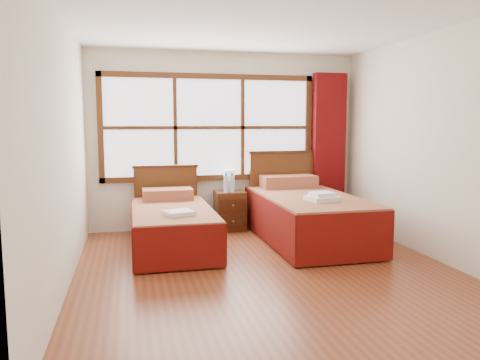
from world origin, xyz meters
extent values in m
plane|color=brown|center=(0.00, 0.00, 0.00)|extent=(4.50, 4.50, 0.00)
plane|color=white|center=(0.00, 0.00, 2.60)|extent=(4.50, 4.50, 0.00)
plane|color=silver|center=(0.00, 2.25, 1.30)|extent=(4.00, 0.00, 4.00)
plane|color=silver|center=(-2.00, 0.00, 1.30)|extent=(0.00, 4.50, 4.50)
plane|color=silver|center=(2.00, 0.00, 1.30)|extent=(0.00, 4.50, 4.50)
cube|color=white|center=(-0.25, 2.22, 1.50)|extent=(3.00, 0.02, 1.40)
cube|color=#4B2710|center=(-0.25, 2.20, 0.76)|extent=(3.16, 0.06, 0.08)
cube|color=#4B2710|center=(-0.25, 2.20, 2.24)|extent=(3.16, 0.06, 0.08)
cube|color=#4B2710|center=(-1.79, 2.20, 1.50)|extent=(0.08, 0.06, 1.56)
cube|color=#4B2710|center=(1.29, 2.20, 1.50)|extent=(0.08, 0.06, 1.56)
cube|color=#4B2710|center=(-0.75, 2.20, 1.50)|extent=(0.05, 0.05, 1.40)
cube|color=#4B2710|center=(0.25, 2.20, 1.50)|extent=(0.05, 0.05, 1.40)
cube|color=#4B2710|center=(-0.25, 2.20, 1.50)|extent=(3.00, 0.05, 0.05)
cube|color=#640A0B|center=(1.60, 2.11, 1.17)|extent=(0.50, 0.16, 2.30)
cube|color=#361A0B|center=(-0.91, 1.13, 0.14)|extent=(0.86, 1.73, 0.28)
cube|color=maroon|center=(-0.91, 1.13, 0.40)|extent=(0.97, 1.91, 0.23)
cube|color=maroon|center=(-1.39, 1.13, 0.26)|extent=(0.03, 1.91, 0.48)
cube|color=maroon|center=(-0.42, 1.13, 0.26)|extent=(0.03, 1.91, 0.48)
cube|color=maroon|center=(-0.91, 0.18, 0.26)|extent=(0.97, 0.03, 0.48)
cube|color=maroon|center=(-0.91, 1.82, 0.59)|extent=(0.68, 0.39, 0.15)
cube|color=#4B2710|center=(-0.91, 2.14, 0.47)|extent=(0.90, 0.06, 0.94)
cube|color=#361A0B|center=(-0.91, 2.14, 0.95)|extent=(0.94, 0.08, 0.04)
cube|color=#361A0B|center=(0.89, 1.13, 0.17)|extent=(1.03, 2.06, 0.34)
cube|color=maroon|center=(0.89, 1.13, 0.48)|extent=(1.15, 2.28, 0.28)
cube|color=maroon|center=(0.31, 1.13, 0.31)|extent=(0.03, 2.28, 0.57)
cube|color=maroon|center=(1.46, 1.13, 0.31)|extent=(0.03, 2.28, 0.57)
cube|color=maroon|center=(0.89, 0.00, 0.31)|extent=(1.15, 0.03, 0.57)
cube|color=maroon|center=(0.89, 1.96, 0.70)|extent=(0.80, 0.47, 0.18)
cube|color=#4B2710|center=(0.89, 2.14, 0.56)|extent=(1.07, 0.06, 1.12)
cube|color=#361A0B|center=(0.89, 2.14, 1.13)|extent=(1.12, 0.08, 0.04)
cube|color=#4B2710|center=(0.01, 2.00, 0.29)|extent=(0.43, 0.38, 0.57)
cube|color=#361A0B|center=(0.01, 1.80, 0.17)|extent=(0.38, 0.02, 0.17)
cube|color=#361A0B|center=(0.01, 1.80, 0.40)|extent=(0.38, 0.02, 0.17)
sphere|color=#B1923C|center=(0.01, 1.78, 0.17)|extent=(0.03, 0.03, 0.03)
sphere|color=#B1923C|center=(0.01, 1.78, 0.40)|extent=(0.03, 0.03, 0.03)
cube|color=white|center=(-0.87, 0.68, 0.54)|extent=(0.38, 0.36, 0.05)
cube|color=white|center=(0.90, 0.68, 0.64)|extent=(0.40, 0.37, 0.06)
cube|color=white|center=(0.90, 0.68, 0.69)|extent=(0.30, 0.28, 0.05)
cylinder|color=#B6903A|center=(0.02, 2.08, 0.58)|extent=(0.10, 0.10, 0.02)
cylinder|color=#B6903A|center=(0.02, 2.08, 0.66)|extent=(0.02, 0.02, 0.13)
cylinder|color=white|center=(0.02, 2.08, 0.80)|extent=(0.16, 0.16, 0.16)
cylinder|color=silver|center=(-0.06, 1.90, 0.70)|extent=(0.07, 0.07, 0.24)
cylinder|color=blue|center=(-0.06, 1.90, 0.83)|extent=(0.04, 0.04, 0.03)
cylinder|color=silver|center=(0.02, 1.91, 0.69)|extent=(0.07, 0.07, 0.24)
cylinder|color=blue|center=(0.02, 1.91, 0.83)|extent=(0.04, 0.04, 0.03)
camera|label=1|loc=(-1.39, -4.62, 1.56)|focal=35.00mm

